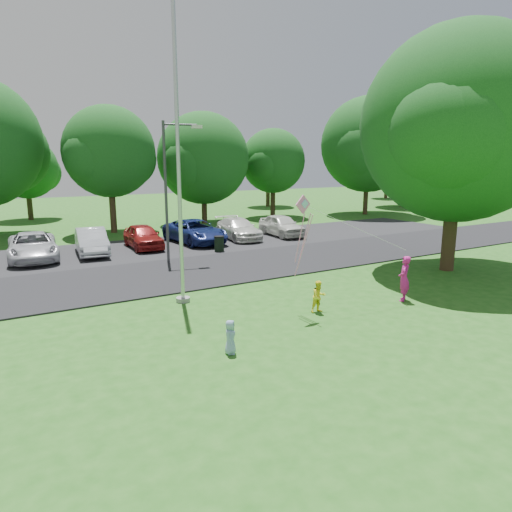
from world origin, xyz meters
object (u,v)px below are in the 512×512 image
flagpole (179,185)px  child_blue (230,337)px  big_tree (459,129)px  woman (404,279)px  child_yellow (319,296)px  street_lamp (171,179)px  kite (305,218)px  trash_can (219,244)px

flagpole → child_blue: flagpole is taller
big_tree → woman: big_tree is taller
child_yellow → child_blue: bearing=-157.6°
child_blue → woman: bearing=-56.8°
flagpole → street_lamp: (2.08, 6.43, -0.05)m
big_tree → kite: 9.99m
trash_can → kite: size_ratio=0.21×
trash_can → child_blue: child_blue is taller
big_tree → child_blue: (-12.95, -3.18, -5.87)m
big_tree → child_yellow: (-8.85, -1.69, -5.79)m
flagpole → kite: 4.49m
trash_can → big_tree: bearing=-52.5°
woman → child_blue: 7.63m
child_blue → big_tree: bearing=-50.2°
street_lamp → big_tree: 13.27m
woman → street_lamp: bearing=-102.8°
street_lamp → trash_can: 4.94m
child_blue → street_lamp: bearing=12.6°
child_blue → trash_can: bearing=1.1°
street_lamp → kite: 9.73m
woman → child_blue: size_ratio=1.78×
child_yellow → kite: bearing=162.4°
child_yellow → child_blue: (-4.10, -1.49, -0.08)m
big_tree → child_blue: 14.57m
flagpole → big_tree: (12.33, -1.72, 2.16)m
flagpole → kite: bearing=-47.4°
flagpole → kite: (2.97, -3.22, -1.00)m
trash_can → kite: kite is taller
big_tree → trash_can: bearing=127.5°
trash_can → child_yellow: bearing=-98.8°
trash_can → big_tree: 13.13m
woman → child_blue: bearing=-30.6°
street_lamp → child_yellow: bearing=-70.0°
street_lamp → child_blue: bearing=-91.5°
trash_can → child_yellow: size_ratio=0.83×
big_tree → flagpole: bearing=172.1°
big_tree → child_yellow: big_tree is taller
trash_can → woman: 11.68m
trash_can → kite: (-2.21, -10.82, 2.72)m
kite → street_lamp: bearing=89.1°
flagpole → street_lamp: 6.75m
flagpole → child_yellow: bearing=-44.4°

